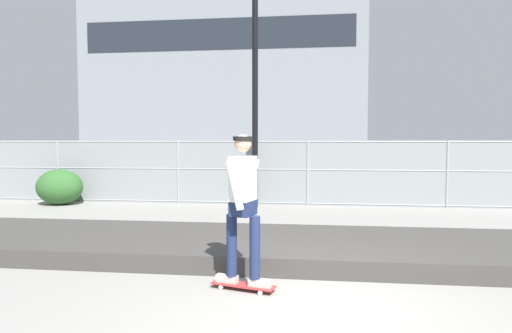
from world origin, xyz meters
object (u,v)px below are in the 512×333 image
Objects in this scene: skateboard at (243,285)px; street_lamp at (255,40)px; parked_car_near at (224,170)px; skater at (243,199)px; shrub_left at (60,187)px.

skateboard is 0.11× the size of street_lamp.
parked_car_near is (-1.40, 2.63, -3.74)m from street_lamp.
shrub_left is (-6.34, 6.50, -0.61)m from skater.
street_lamp is 6.96m from shrub_left.
street_lamp reaches higher than shrub_left.
skateboard is at bearing -45.70° from shrub_left.
parked_car_near is 3.41× the size of shrub_left.
skater reaches higher than skateboard.
skateboard is 8.17m from street_lamp.
street_lamp is at bearing 95.91° from skater.
skater is (0.00, 0.00, 1.06)m from skateboard.
parked_car_near is at bearing 102.62° from skateboard.
shrub_left is (-5.64, -0.27, -4.07)m from street_lamp.
skateboard is 9.09m from shrub_left.
parked_car_near is 5.15m from shrub_left.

